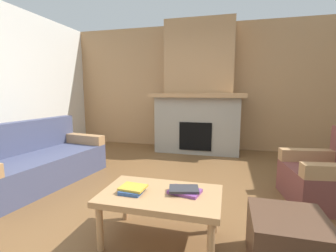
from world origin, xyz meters
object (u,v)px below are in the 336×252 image
at_px(armchair, 328,178).
at_px(coffee_table, 161,199).
at_px(fireplace, 198,96).
at_px(ottoman, 287,242).
at_px(couch, 37,163).

xyz_separation_m(armchair, coffee_table, (-1.65, -1.13, 0.08)).
xyz_separation_m(fireplace, armchair, (1.74, -2.05, -0.87)).
height_order(fireplace, armchair, fireplace).
bearing_deg(armchair, coffee_table, -145.55).
bearing_deg(fireplace, armchair, -49.65).
relative_size(fireplace, ottoman, 5.19).
height_order(armchair, ottoman, armchair).
bearing_deg(ottoman, couch, 163.16).
xyz_separation_m(coffee_table, ottoman, (0.97, -0.08, -0.18)).
xyz_separation_m(couch, coffee_table, (2.03, -0.83, 0.09)).
relative_size(fireplace, coffee_table, 2.70).
height_order(fireplace, coffee_table, fireplace).
bearing_deg(coffee_table, armchair, 34.45).
bearing_deg(fireplace, couch, -129.53).
distance_m(coffee_table, ottoman, 0.99).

